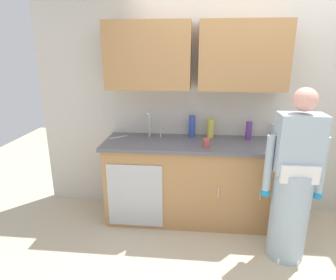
% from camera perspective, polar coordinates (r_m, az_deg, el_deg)
% --- Properties ---
extents(ground_plane, '(9.00, 9.00, 0.00)m').
position_cam_1_polar(ground_plane, '(3.07, 15.26, -21.84)').
color(ground_plane, beige).
extents(kitchen_wall_with_uppers, '(4.80, 0.44, 2.70)m').
position_cam_1_polar(kitchen_wall_with_uppers, '(3.39, 12.24, 9.62)').
color(kitchen_wall_with_uppers, beige).
rests_on(kitchen_wall_with_uppers, ground).
extents(counter_cabinet, '(1.90, 0.62, 0.90)m').
position_cam_1_polar(counter_cabinet, '(3.37, 4.58, -8.33)').
color(counter_cabinet, '#B27F4C').
rests_on(counter_cabinet, ground).
extents(countertop, '(1.96, 0.66, 0.04)m').
position_cam_1_polar(countertop, '(3.20, 4.83, -0.70)').
color(countertop, '#595960').
rests_on(countertop, counter_cabinet).
extents(sink, '(0.50, 0.36, 0.35)m').
position_cam_1_polar(sink, '(3.24, -3.37, -0.33)').
color(sink, '#B7BABF').
rests_on(sink, counter_cabinet).
extents(person_at_sink, '(0.55, 0.34, 1.62)m').
position_cam_1_polar(person_at_sink, '(2.88, 23.36, -9.14)').
color(person_at_sink, white).
rests_on(person_at_sink, ground).
extents(bottle_dish_liquid, '(0.07, 0.07, 0.17)m').
position_cam_1_polar(bottle_dish_liquid, '(3.49, 20.20, 1.64)').
color(bottle_dish_liquid, silver).
rests_on(bottle_dish_liquid, countertop).
extents(bottle_soap, '(0.07, 0.07, 0.25)m').
position_cam_1_polar(bottle_soap, '(3.35, 4.74, 2.72)').
color(bottle_soap, '#334CB2').
rests_on(bottle_soap, countertop).
extents(bottle_water_short, '(0.08, 0.08, 0.21)m').
position_cam_1_polar(bottle_water_short, '(3.37, 8.39, 2.35)').
color(bottle_water_short, '#D8D14C').
rests_on(bottle_water_short, countertop).
extents(bottle_cleaner_spray, '(0.07, 0.07, 0.20)m').
position_cam_1_polar(bottle_cleaner_spray, '(3.37, 15.66, 1.80)').
color(bottle_cleaner_spray, '#66388C').
rests_on(bottle_cleaner_spray, countertop).
extents(cup_by_sink, '(0.08, 0.08, 0.10)m').
position_cam_1_polar(cup_by_sink, '(3.02, 7.59, -0.54)').
color(cup_by_sink, '#B24C47').
rests_on(cup_by_sink, countertop).
extents(knife_on_counter, '(0.19, 0.18, 0.01)m').
position_cam_1_polar(knife_on_counter, '(3.40, -9.87, 0.57)').
color(knife_on_counter, silver).
rests_on(knife_on_counter, countertop).
extents(sponge, '(0.11, 0.07, 0.03)m').
position_cam_1_polar(sponge, '(3.22, 20.43, -0.99)').
color(sponge, '#4CBF4C').
rests_on(sponge, countertop).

